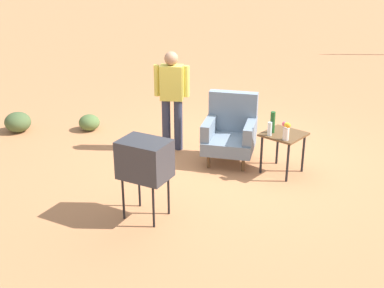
% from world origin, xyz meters
% --- Properties ---
extents(ground_plane, '(60.00, 60.00, 0.00)m').
position_xyz_m(ground_plane, '(0.00, 0.00, 0.00)').
color(ground_plane, '#C17A4C').
extents(armchair, '(1.03, 1.04, 1.06)m').
position_xyz_m(armchair, '(0.04, -0.05, 0.50)').
color(armchair, brown).
rests_on(armchair, ground).
extents(side_table, '(0.56, 0.56, 0.62)m').
position_xyz_m(side_table, '(0.91, 0.09, 0.53)').
color(side_table, black).
rests_on(side_table, ground).
extents(tv_on_stand, '(0.68, 0.56, 1.03)m').
position_xyz_m(tv_on_stand, '(0.31, -2.15, 0.78)').
color(tv_on_stand, black).
rests_on(tv_on_stand, ground).
extents(person_standing, '(0.49, 0.38, 1.64)m').
position_xyz_m(person_standing, '(-0.96, -0.30, 0.94)').
color(person_standing, '#2D3347').
rests_on(person_standing, ground).
extents(bottle_short_clear, '(0.06, 0.06, 0.20)m').
position_xyz_m(bottle_short_clear, '(0.79, -0.12, 0.72)').
color(bottle_short_clear, silver).
rests_on(bottle_short_clear, side_table).
extents(bottle_wine_green, '(0.07, 0.07, 0.32)m').
position_xyz_m(bottle_wine_green, '(0.76, 0.01, 0.78)').
color(bottle_wine_green, '#1E5623').
rests_on(bottle_wine_green, side_table).
extents(flower_vase, '(0.14, 0.10, 0.27)m').
position_xyz_m(flower_vase, '(1.06, -0.12, 0.77)').
color(flower_vase, silver).
rests_on(flower_vase, side_table).
extents(shrub_near, '(0.47, 0.47, 0.36)m').
position_xyz_m(shrub_near, '(-3.64, -1.54, 0.18)').
color(shrub_near, '#475B33').
rests_on(shrub_near, ground).
extents(shrub_lone, '(0.38, 0.38, 0.29)m').
position_xyz_m(shrub_lone, '(-2.71, -0.64, 0.15)').
color(shrub_lone, '#516B38').
rests_on(shrub_lone, ground).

